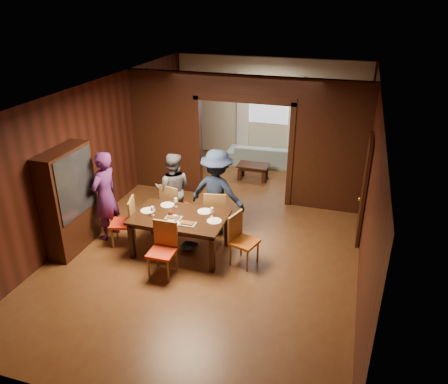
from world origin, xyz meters
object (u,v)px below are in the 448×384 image
(person_purple, at_px, (105,196))
(chair_near, at_px, (162,251))
(dining_table, at_px, (180,234))
(coffee_table, at_px, (253,172))
(chair_left, at_px, (122,222))
(person_navy, at_px, (217,192))
(chair_far_l, at_px, (175,204))
(chair_right, at_px, (244,241))
(sofa, at_px, (264,155))
(person_grey, at_px, (173,190))
(hutch, at_px, (69,201))
(chair_far_r, at_px, (216,212))

(person_purple, xyz_separation_m, chair_near, (1.58, -0.89, -0.42))
(dining_table, height_order, coffee_table, dining_table)
(dining_table, bearing_deg, chair_left, -176.75)
(person_navy, bearing_deg, chair_far_l, 8.22)
(person_navy, relative_size, chair_far_l, 1.83)
(dining_table, xyz_separation_m, chair_right, (1.26, -0.05, 0.10))
(coffee_table, relative_size, chair_near, 0.82)
(chair_far_l, bearing_deg, dining_table, 130.39)
(sofa, relative_size, chair_right, 2.07)
(person_navy, relative_size, coffee_table, 2.22)
(person_grey, xyz_separation_m, chair_right, (1.80, -1.02, -0.31))
(sofa, relative_size, hutch, 1.00)
(dining_table, bearing_deg, sofa, 83.81)
(person_navy, distance_m, sofa, 4.03)
(person_grey, height_order, chair_far_r, person_grey)
(person_navy, bearing_deg, person_grey, 5.12)
(person_grey, height_order, coffee_table, person_grey)
(chair_far_l, bearing_deg, chair_right, 163.28)
(person_grey, bearing_deg, chair_near, 93.41)
(chair_far_l, xyz_separation_m, hutch, (-1.52, -1.37, 0.52))
(chair_far_l, bearing_deg, sofa, -92.26)
(sofa, relative_size, coffee_table, 2.51)
(person_navy, bearing_deg, chair_near, 83.34)
(person_grey, height_order, person_navy, person_navy)
(person_navy, relative_size, dining_table, 1.03)
(person_purple, bearing_deg, person_navy, 120.11)
(chair_right, xyz_separation_m, hutch, (-3.27, -0.40, 0.52))
(person_purple, relative_size, person_navy, 1.02)
(hutch, bearing_deg, coffee_table, 59.48)
(chair_right, distance_m, chair_far_r, 1.23)
(person_purple, distance_m, person_grey, 1.37)
(person_purple, height_order, chair_far_r, person_purple)
(sofa, height_order, chair_left, chair_left)
(dining_table, height_order, chair_far_l, chair_far_l)
(person_grey, xyz_separation_m, chair_near, (0.53, -1.76, -0.31))
(person_grey, bearing_deg, chair_far_l, 119.74)
(person_grey, height_order, chair_right, person_grey)
(chair_left, bearing_deg, chair_far_r, 103.94)
(person_navy, height_order, chair_right, person_navy)
(person_grey, bearing_deg, coffee_table, -123.22)
(person_grey, relative_size, sofa, 0.79)
(person_purple, bearing_deg, chair_far_l, 134.68)
(dining_table, bearing_deg, coffee_table, 82.64)
(person_grey, relative_size, coffee_table, 1.99)
(person_navy, height_order, hutch, hutch)
(chair_left, distance_m, chair_far_r, 1.85)
(person_purple, xyz_separation_m, hutch, (-0.42, -0.54, 0.10))
(person_purple, relative_size, dining_table, 1.05)
(person_navy, relative_size, sofa, 0.89)
(chair_left, bearing_deg, person_navy, 105.48)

